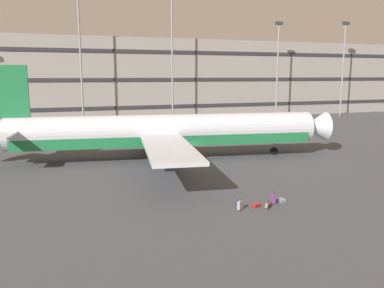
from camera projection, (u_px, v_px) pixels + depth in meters
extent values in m
plane|color=#424449|center=(192.00, 164.00, 43.39)|extent=(600.00, 600.00, 0.00)
cube|color=gray|center=(122.00, 79.00, 89.48)|extent=(179.58, 14.54, 17.86)
cube|color=#2D2D33|center=(128.00, 107.00, 83.65)|extent=(177.78, 0.24, 0.70)
cube|color=#2D2D33|center=(127.00, 80.00, 82.60)|extent=(177.78, 0.24, 0.70)
cube|color=#2D2D33|center=(126.00, 51.00, 81.56)|extent=(177.78, 0.24, 0.70)
cylinder|color=silver|center=(167.00, 130.00, 45.65)|extent=(36.01, 8.60, 3.76)
cube|color=#1E723F|center=(167.00, 139.00, 45.84)|extent=(34.58, 8.33, 1.20)
cone|color=silver|center=(314.00, 126.00, 49.16)|extent=(3.46, 3.94, 3.57)
cube|color=#1E723F|center=(6.00, 91.00, 41.63)|extent=(4.51, 0.97, 5.63)
cube|color=silver|center=(21.00, 126.00, 45.90)|extent=(2.55, 5.83, 0.20)
cube|color=silver|center=(4.00, 135.00, 38.99)|extent=(2.55, 5.83, 0.20)
cube|color=silver|center=(151.00, 123.00, 54.61)|extent=(6.41, 15.51, 0.36)
cube|color=silver|center=(168.00, 147.00, 36.43)|extent=(6.41, 15.51, 0.36)
cylinder|color=#9E9EA3|center=(157.00, 135.00, 52.32)|extent=(2.94, 2.41, 2.07)
cylinder|color=#9E9EA3|center=(170.00, 155.00, 39.37)|extent=(2.94, 2.41, 2.07)
cylinder|color=black|center=(274.00, 151.00, 48.70)|extent=(0.94, 0.47, 0.90)
cylinder|color=slate|center=(274.00, 145.00, 48.56)|extent=(0.20, 0.20, 1.55)
cylinder|color=black|center=(154.00, 153.00, 47.46)|extent=(0.94, 0.47, 0.90)
cylinder|color=slate|center=(154.00, 147.00, 47.32)|extent=(0.20, 0.20, 1.55)
cylinder|color=black|center=(156.00, 158.00, 44.37)|extent=(0.94, 0.47, 0.90)
cylinder|color=slate|center=(156.00, 152.00, 44.23)|extent=(0.20, 0.20, 1.55)
cylinder|color=gray|center=(81.00, 64.00, 73.68)|extent=(0.36, 0.36, 23.96)
cylinder|color=gray|center=(172.00, 62.00, 79.29)|extent=(0.36, 0.36, 24.98)
cylinder|color=gray|center=(277.00, 73.00, 87.43)|extent=(0.36, 0.36, 20.84)
cube|color=#333338|center=(279.00, 23.00, 85.54)|extent=(1.80, 0.50, 0.70)
cylinder|color=gray|center=(343.00, 71.00, 93.02)|extent=(0.36, 0.36, 21.58)
cube|color=#333338|center=(346.00, 23.00, 91.06)|extent=(1.80, 0.50, 0.70)
cube|color=gray|center=(240.00, 205.00, 28.64)|extent=(0.55, 0.49, 0.64)
cylinder|color=#333338|center=(240.00, 201.00, 28.42)|extent=(0.02, 0.02, 0.09)
cylinder|color=#333338|center=(242.00, 200.00, 28.62)|extent=(0.02, 0.02, 0.09)
cube|color=black|center=(241.00, 200.00, 28.51)|extent=(0.23, 0.16, 0.02)
cylinder|color=black|center=(237.00, 210.00, 28.62)|extent=(0.04, 0.05, 0.05)
cylinder|color=black|center=(240.00, 209.00, 28.91)|extent=(0.04, 0.05, 0.05)
cylinder|color=black|center=(240.00, 211.00, 28.48)|extent=(0.04, 0.05, 0.05)
cylinder|color=black|center=(243.00, 209.00, 28.78)|extent=(0.04, 0.05, 0.05)
cube|color=gray|center=(281.00, 200.00, 30.62)|extent=(0.51, 0.70, 0.22)
cube|color=black|center=(283.00, 201.00, 30.28)|extent=(0.24, 0.04, 0.02)
cube|color=#B21E23|center=(256.00, 205.00, 29.34)|extent=(0.82, 0.68, 0.23)
cube|color=black|center=(253.00, 207.00, 29.08)|extent=(0.12, 0.20, 0.02)
cube|color=#72388C|center=(273.00, 199.00, 29.96)|extent=(0.24, 0.46, 0.71)
cylinder|color=#333338|center=(275.00, 194.00, 29.78)|extent=(0.02, 0.02, 0.19)
cylinder|color=#333338|center=(273.00, 193.00, 30.02)|extent=(0.02, 0.02, 0.19)
cube|color=black|center=(274.00, 192.00, 29.88)|extent=(0.04, 0.25, 0.02)
cylinder|color=black|center=(273.00, 204.00, 29.84)|extent=(0.05, 0.02, 0.05)
cylinder|color=black|center=(271.00, 203.00, 30.18)|extent=(0.05, 0.02, 0.05)
cylinder|color=black|center=(275.00, 204.00, 29.88)|extent=(0.05, 0.02, 0.05)
cylinder|color=black|center=(273.00, 203.00, 30.22)|extent=(0.05, 0.02, 0.05)
ellipsoid|color=navy|center=(237.00, 202.00, 29.74)|extent=(0.34, 0.38, 0.47)
ellipsoid|color=navy|center=(236.00, 203.00, 29.78)|extent=(0.20, 0.24, 0.21)
torus|color=black|center=(237.00, 199.00, 29.69)|extent=(0.06, 0.07, 0.08)
cube|color=black|center=(238.00, 203.00, 29.63)|extent=(0.04, 0.04, 0.40)
cube|color=black|center=(238.00, 202.00, 29.81)|extent=(0.04, 0.04, 0.40)
ellipsoid|color=gray|center=(267.00, 206.00, 28.82)|extent=(0.37, 0.39, 0.49)
ellipsoid|color=gray|center=(265.00, 207.00, 28.86)|extent=(0.21, 0.24, 0.22)
torus|color=black|center=(267.00, 203.00, 28.77)|extent=(0.05, 0.08, 0.08)
cube|color=black|center=(268.00, 206.00, 28.72)|extent=(0.04, 0.04, 0.42)
cube|color=black|center=(268.00, 206.00, 28.88)|extent=(0.04, 0.04, 0.42)
ellipsoid|color=#592619|center=(269.00, 204.00, 29.47)|extent=(0.31, 0.27, 0.42)
ellipsoid|color=#592619|center=(270.00, 205.00, 29.37)|extent=(0.22, 0.12, 0.19)
torus|color=black|center=(269.00, 201.00, 29.46)|extent=(0.08, 0.01, 0.08)
cube|color=black|center=(269.00, 203.00, 29.60)|extent=(0.04, 0.02, 0.35)
cube|color=black|center=(267.00, 203.00, 29.55)|extent=(0.04, 0.02, 0.35)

